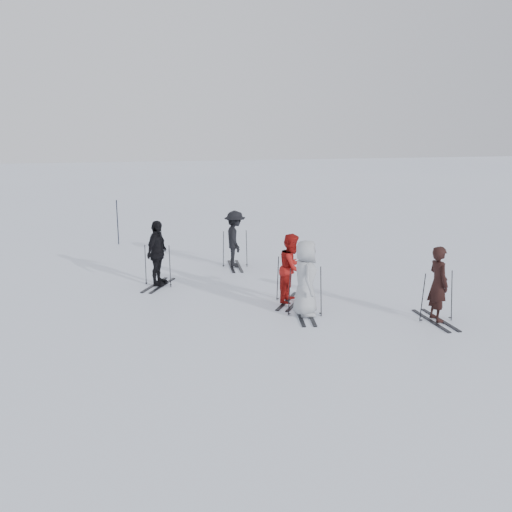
{
  "coord_description": "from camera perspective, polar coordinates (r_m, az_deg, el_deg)",
  "views": [
    {
      "loc": [
        -3.7,
        -14.19,
        4.62
      ],
      "look_at": [
        0.0,
        1.0,
        1.0
      ],
      "focal_mm": 40.0,
      "sensor_mm": 36.0,
      "label": 1
    }
  ],
  "objects": [
    {
      "name": "skier_red",
      "position": [
        15.0,
        3.61,
        -1.3
      ],
      "size": [
        1.07,
        1.12,
        1.82
      ],
      "primitive_type": "imported",
      "rotation": [
        0.0,
        0.0,
        0.98
      ],
      "color": "maroon",
      "rests_on": "ground"
    },
    {
      "name": "skier_uphill_left",
      "position": [
        16.76,
        -9.85,
        0.19
      ],
      "size": [
        0.95,
        1.2,
        1.9
      ],
      "primitive_type": "imported",
      "rotation": [
        0.0,
        0.0,
        1.06
      ],
      "color": "black",
      "rests_on": "ground"
    },
    {
      "name": "skis_near_dark",
      "position": [
        14.29,
        17.68,
        -3.81
      ],
      "size": [
        1.73,
        0.92,
        1.26
      ],
      "primitive_type": null,
      "rotation": [
        0.0,
        0.0,
        1.57
      ],
      "color": "black",
      "rests_on": "ground"
    },
    {
      "name": "skis_red",
      "position": [
        15.07,
        3.6,
        -2.32
      ],
      "size": [
        1.96,
        1.74,
        1.27
      ],
      "primitive_type": null,
      "rotation": [
        0.0,
        0.0,
        0.98
      ],
      "color": "black",
      "rests_on": "ground"
    },
    {
      "name": "skier_uphill_far",
      "position": [
        18.75,
        -2.12,
        1.66
      ],
      "size": [
        0.79,
        1.25,
        1.84
      ],
      "primitive_type": "imported",
      "rotation": [
        0.0,
        0.0,
        1.48
      ],
      "color": "black",
      "rests_on": "ground"
    },
    {
      "name": "skis_uphill_far",
      "position": [
        18.81,
        -2.11,
        0.79
      ],
      "size": [
        1.8,
        1.07,
        1.26
      ],
      "primitive_type": null,
      "rotation": [
        0.0,
        0.0,
        1.48
      ],
      "color": "black",
      "rests_on": "ground"
    },
    {
      "name": "skis_uphill_left",
      "position": [
        16.83,
        -9.81,
        -0.87
      ],
      "size": [
        1.95,
        1.64,
        1.26
      ],
      "primitive_type": null,
      "rotation": [
        0.0,
        0.0,
        1.06
      ],
      "color": "black",
      "rests_on": "ground"
    },
    {
      "name": "ground",
      "position": [
        15.37,
        0.88,
        -4.45
      ],
      "size": [
        120.0,
        120.0,
        0.0
      ],
      "primitive_type": "plane",
      "color": "silver",
      "rests_on": "ground"
    },
    {
      "name": "skier_grey",
      "position": [
        13.96,
        4.97,
        -2.31
      ],
      "size": [
        0.75,
        1.01,
        1.87
      ],
      "primitive_type": "imported",
      "rotation": [
        0.0,
        0.0,
        1.39
      ],
      "color": "#9EA2A7",
      "rests_on": "ground"
    },
    {
      "name": "skier_near_dark",
      "position": [
        14.21,
        17.75,
        -2.75
      ],
      "size": [
        0.44,
        0.66,
        1.81
      ],
      "primitive_type": "imported",
      "rotation": [
        0.0,
        0.0,
        1.57
      ],
      "color": "black",
      "rests_on": "ground"
    },
    {
      "name": "skis_grey",
      "position": [
        14.05,
        4.95,
        -3.49
      ],
      "size": [
        1.88,
        1.23,
        1.27
      ],
      "primitive_type": null,
      "rotation": [
        0.0,
        0.0,
        1.39
      ],
      "color": "black",
      "rests_on": "ground"
    },
    {
      "name": "piste_marker",
      "position": [
        22.96,
        -13.68,
        3.29
      ],
      "size": [
        0.05,
        0.05,
        1.75
      ],
      "primitive_type": "cylinder",
      "rotation": [
        0.0,
        0.0,
        -0.38
      ],
      "color": "black",
      "rests_on": "ground"
    }
  ]
}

